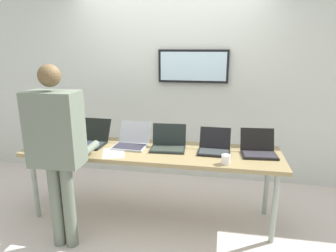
% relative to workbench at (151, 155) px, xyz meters
% --- Properties ---
extents(ground, '(8.00, 8.00, 0.04)m').
position_rel_workbench_xyz_m(ground, '(0.00, 0.00, -0.73)').
color(ground, beige).
extents(back_wall, '(8.00, 0.11, 2.53)m').
position_rel_workbench_xyz_m(back_wall, '(0.01, 1.13, 0.56)').
color(back_wall, silver).
rests_on(back_wall, ground).
extents(workbench, '(2.65, 0.70, 0.77)m').
position_rel_workbench_xyz_m(workbench, '(0.00, 0.00, 0.00)').
color(workbench, olive).
rests_on(workbench, ground).
extents(equipment_box, '(0.34, 0.37, 0.37)m').
position_rel_workbench_xyz_m(equipment_box, '(-1.11, 0.07, 0.24)').
color(equipment_box, slate).
rests_on(equipment_box, workbench).
extents(laptop_station_0, '(0.36, 0.41, 0.25)m').
position_rel_workbench_xyz_m(laptop_station_0, '(-0.70, 0.08, 0.11)').
color(laptop_station_0, black).
rests_on(laptop_station_0, workbench).
extents(laptop_station_1, '(0.36, 0.37, 0.24)m').
position_rel_workbench_xyz_m(laptop_station_1, '(-0.24, 0.09, 0.11)').
color(laptop_station_1, '#ACAFB6').
rests_on(laptop_station_1, workbench).
extents(laptop_station_2, '(0.37, 0.30, 0.25)m').
position_rel_workbench_xyz_m(laptop_station_2, '(0.17, 0.07, 0.11)').
color(laptop_station_2, '#1F2626').
rests_on(laptop_station_2, workbench).
extents(laptop_station_3, '(0.33, 0.33, 0.22)m').
position_rel_workbench_xyz_m(laptop_station_3, '(0.65, 0.06, 0.11)').
color(laptop_station_3, black).
rests_on(laptop_station_3, workbench).
extents(laptop_station_4, '(0.36, 0.34, 0.23)m').
position_rel_workbench_xyz_m(laptop_station_4, '(1.08, 0.07, 0.11)').
color(laptop_station_4, black).
rests_on(laptop_station_4, workbench).
extents(person, '(0.45, 0.59, 1.67)m').
position_rel_workbench_xyz_m(person, '(-0.68, -0.62, 0.30)').
color(person, '#5E6959').
rests_on(person, ground).
extents(coffee_mug, '(0.08, 0.08, 0.09)m').
position_rel_workbench_xyz_m(coffee_mug, '(0.76, -0.25, 0.10)').
color(coffee_mug, white).
rests_on(coffee_mug, workbench).
extents(paper_sheet, '(0.30, 0.35, 0.00)m').
position_rel_workbench_xyz_m(paper_sheet, '(-0.35, -0.17, 0.06)').
color(paper_sheet, white).
rests_on(paper_sheet, workbench).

